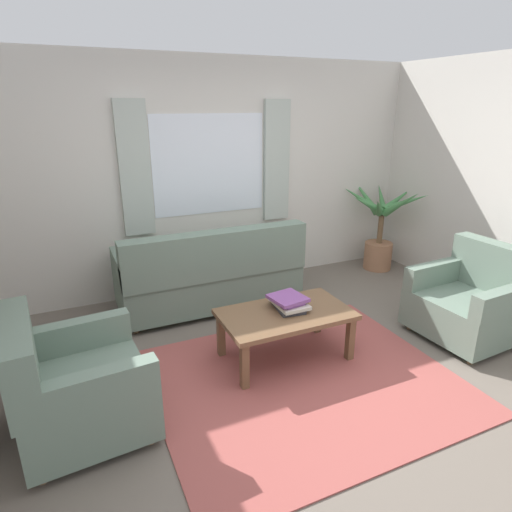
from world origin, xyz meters
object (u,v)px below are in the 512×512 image
couch (211,275)px  armchair_left (73,387)px  armchair_right (471,301)px  book_stack_on_table (289,302)px  coffee_table (285,318)px  potted_plant (380,230)px

couch → armchair_left: bearing=45.2°
armchair_left → armchair_right: 3.45m
armchair_left → armchair_right: (3.45, -0.15, 0.00)m
book_stack_on_table → coffee_table: bearing=-137.2°
armchair_left → potted_plant: 4.20m
armchair_right → book_stack_on_table: bearing=-107.1°
coffee_table → book_stack_on_table: size_ratio=3.29×
armchair_right → potted_plant: 1.86m
armchair_left → couch: bearing=-49.5°
coffee_table → armchair_left: bearing=-172.4°
armchair_left → coffee_table: 1.70m
armchair_left → coffee_table: (1.69, 0.23, 0.03)m
couch → armchair_left: (-1.43, -1.45, -0.01)m
couch → potted_plant: 2.43m
armchair_right → potted_plant: (0.40, 1.81, 0.18)m
couch → coffee_table: (0.25, -1.22, 0.01)m
armchair_right → potted_plant: potted_plant is taller
armchair_left → coffee_table: bearing=-87.1°
coffee_table → book_stack_on_table: book_stack_on_table is taller
book_stack_on_table → potted_plant: 2.52m
coffee_table → couch: bearing=101.6°
potted_plant → couch: bearing=-175.1°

